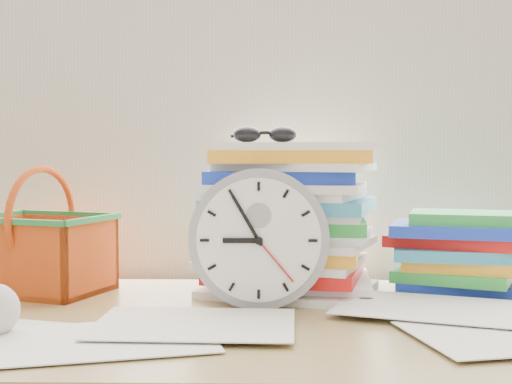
# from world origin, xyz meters

# --- Properties ---
(curtain) EXTENTS (2.40, 0.01, 2.50)m
(curtain) POSITION_xyz_m (0.00, 1.98, 1.30)
(curtain) COLOR beige
(curtain) RESTS_ON room_shell
(desk) EXTENTS (1.40, 0.70, 0.75)m
(desk) POSITION_xyz_m (0.00, 1.60, 0.68)
(desk) COLOR olive
(desk) RESTS_ON ground
(paper_stack) EXTENTS (0.38, 0.33, 0.29)m
(paper_stack) POSITION_xyz_m (0.12, 1.81, 0.90)
(paper_stack) COLOR white
(paper_stack) RESTS_ON desk
(clock) EXTENTS (0.25, 0.05, 0.25)m
(clock) POSITION_xyz_m (0.06, 1.67, 0.87)
(clock) COLOR gray
(clock) RESTS_ON desk
(sunglasses) EXTENTS (0.15, 0.13, 0.03)m
(sunglasses) POSITION_xyz_m (0.07, 1.81, 1.06)
(sunglasses) COLOR black
(sunglasses) RESTS_ON paper_stack
(book_stack) EXTENTS (0.31, 0.27, 0.16)m
(book_stack) POSITION_xyz_m (0.45, 1.82, 0.83)
(book_stack) COLOR white
(book_stack) RESTS_ON desk
(basket) EXTENTS (0.29, 0.26, 0.24)m
(basket) POSITION_xyz_m (-0.37, 1.80, 0.87)
(basket) COLOR #DC5315
(basket) RESTS_ON desk
(scattered_papers) EXTENTS (1.26, 0.42, 0.02)m
(scattered_papers) POSITION_xyz_m (0.00, 1.60, 0.76)
(scattered_papers) COLOR white
(scattered_papers) RESTS_ON desk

